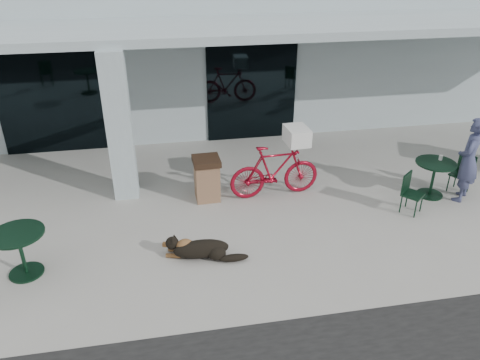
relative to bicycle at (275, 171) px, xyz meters
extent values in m
plane|color=#A3A19A|center=(-1.64, -1.68, -0.59)|extent=(80.00, 80.00, 0.00)
cube|color=#A8B9BE|center=(-1.64, 6.82, 1.66)|extent=(22.00, 7.00, 4.50)
cube|color=black|center=(-4.84, 3.30, 0.76)|extent=(2.80, 0.06, 2.70)
cube|color=black|center=(0.16, 3.30, 0.76)|extent=(2.40, 0.06, 2.70)
cube|color=#A8B9BE|center=(-3.14, 0.62, 0.97)|extent=(0.50, 0.50, 3.12)
cube|color=#A8B9BE|center=(-1.64, 1.92, 2.62)|extent=(22.00, 2.80, 0.18)
imported|color=maroon|center=(0.00, 0.00, 0.00)|extent=(1.98, 0.67, 1.17)
cube|color=white|center=(0.45, 0.03, 0.76)|extent=(0.48, 0.62, 0.35)
cylinder|color=white|center=(-2.11, -1.85, -0.54)|extent=(0.09, 0.09, 0.09)
imported|color=#3D4267|center=(3.89, -0.85, 0.33)|extent=(0.78, 0.78, 1.83)
cylinder|color=white|center=(3.49, -0.50, 0.25)|extent=(0.08, 0.08, 0.11)
camera|label=1|loc=(-2.31, -8.60, 4.44)|focal=35.00mm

